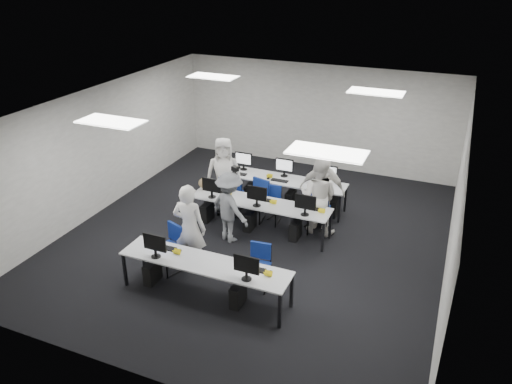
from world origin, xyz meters
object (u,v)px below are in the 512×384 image
at_px(chair_5, 231,198).
at_px(student_2, 224,173).
at_px(chair_7, 317,215).
at_px(student_3, 322,191).
at_px(chair_1, 258,274).
at_px(chair_2, 230,204).
at_px(student_0, 190,228).
at_px(student_1, 318,196).
at_px(desk_front, 205,265).
at_px(chair_6, 266,202).
at_px(desk_mid, 260,204).
at_px(chair_3, 270,211).
at_px(chair_4, 318,220).
at_px(photographer, 230,207).
at_px(chair_0, 170,256).

distance_m(chair_5, student_2, 0.65).
distance_m(chair_7, student_3, 0.61).
height_order(chair_1, chair_2, chair_2).
xyz_separation_m(student_0, student_1, (1.86, 2.43, -0.03)).
bearing_deg(desk_front, student_3, 70.54).
bearing_deg(chair_6, chair_5, -157.57).
relative_size(desk_mid, chair_5, 3.54).
bearing_deg(chair_6, chair_3, -39.17).
relative_size(chair_4, photographer, 0.57).
relative_size(student_0, student_3, 1.03).
bearing_deg(desk_front, chair_2, 107.41).
height_order(student_0, student_3, student_0).
relative_size(desk_mid, chair_6, 3.24).
bearing_deg(student_3, chair_3, -166.83).
bearing_deg(chair_4, chair_2, 170.41).
relative_size(chair_1, student_0, 0.46).
bearing_deg(student_2, student_1, -31.18).
height_order(chair_3, student_1, student_1).
relative_size(student_0, student_2, 1.02).
relative_size(chair_0, chair_2, 1.06).
bearing_deg(chair_1, chair_4, 74.43).
height_order(desk_front, chair_6, chair_6).
xyz_separation_m(chair_2, student_0, (0.27, -2.36, 0.64)).
bearing_deg(chair_4, student_3, 81.52).
height_order(desk_mid, chair_6, chair_6).
height_order(chair_0, chair_1, chair_0).
distance_m(chair_2, chair_6, 0.88).
height_order(desk_front, student_0, student_0).
bearing_deg(chair_7, chair_2, -160.37).
distance_m(chair_4, student_0, 3.14).
xyz_separation_m(chair_0, chair_7, (2.18, 2.85, -0.01)).
bearing_deg(chair_1, chair_2, 120.33).
distance_m(chair_6, student_3, 1.49).
relative_size(student_1, student_3, 0.99).
distance_m(chair_2, student_1, 2.22).
height_order(student_3, photographer, student_3).
bearing_deg(student_1, student_2, -4.82).
relative_size(chair_5, photographer, 0.57).
distance_m(chair_5, photographer, 1.56).
distance_m(chair_3, photographer, 1.33).
distance_m(desk_mid, chair_3, 0.65).
bearing_deg(student_3, chair_7, -156.66).
bearing_deg(chair_4, student_0, -139.29).
bearing_deg(chair_7, desk_mid, -135.06).
bearing_deg(chair_6, student_0, -84.23).
relative_size(chair_3, photographer, 0.55).
relative_size(desk_front, student_1, 1.81).
distance_m(chair_3, student_1, 1.28).
relative_size(desk_mid, student_2, 1.78).
distance_m(desk_front, photographer, 2.06).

